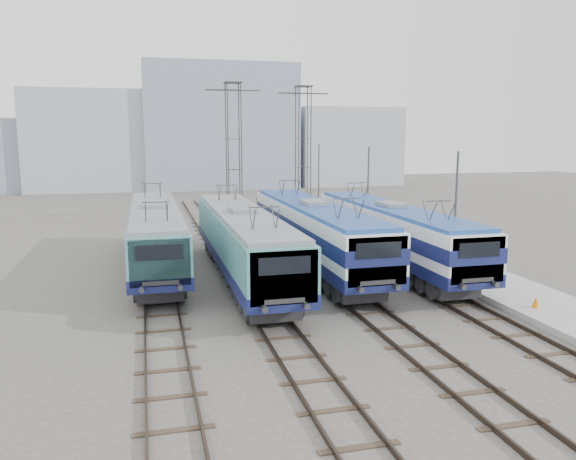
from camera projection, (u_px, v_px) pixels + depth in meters
The scene contains 15 objects.
ground at pixel (310, 305), 26.22m from camera, with size 160.00×160.00×0.00m, color #514C47.
platform at pixel (425, 255), 36.33m from camera, with size 4.00×70.00×0.30m, color #9E9E99.
locomotive_far_left at pixel (155, 232), 32.46m from camera, with size 2.88×18.17×3.42m.
locomotive_center_left at pixel (243, 240), 29.93m from camera, with size 2.94×18.60×3.50m.
locomotive_center_right at pixel (314, 229), 32.70m from camera, with size 2.99×18.91×3.55m.
locomotive_far_right at pixel (392, 230), 32.99m from camera, with size 2.88×18.19×3.42m.
catenary_tower_west at pixel (234, 150), 46.12m from camera, with size 4.50×1.20×12.00m.
catenary_tower_east at pixel (303, 149), 49.62m from camera, with size 4.50×1.20×12.00m.
mast_front at pixel (455, 218), 29.65m from camera, with size 0.12×0.12×7.00m, color #3F4247.
mast_mid at pixel (368, 195), 41.11m from camera, with size 0.12×0.12×7.00m, color #3F4247.
mast_rear at pixel (319, 182), 52.57m from camera, with size 0.12×0.12×7.00m, color #3F4247.
safety_cone at pixel (536, 302), 24.75m from camera, with size 0.33×0.33×0.50m, color orange.
building_west at pixel (94, 141), 80.83m from camera, with size 18.00×12.00×14.00m, color #A6ACB8.
building_center at pixel (219, 127), 84.90m from camera, with size 22.00×14.00×18.00m, color #8791A5.
building_east at pixel (343, 146), 90.30m from camera, with size 16.00×12.00×12.00m, color #A6ACB8.
Camera 1 is at (-7.25, -24.22, 7.83)m, focal length 35.00 mm.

